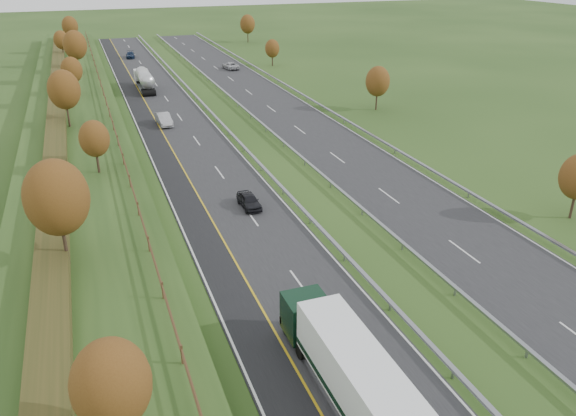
% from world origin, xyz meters
% --- Properties ---
extents(ground, '(400.00, 400.00, 0.00)m').
position_xyz_m(ground, '(8.00, 55.00, 0.00)').
color(ground, '#254017').
rests_on(ground, ground).
extents(near_carriageway, '(10.50, 200.00, 0.04)m').
position_xyz_m(near_carriageway, '(0.00, 60.00, 0.02)').
color(near_carriageway, '#242427').
rests_on(near_carriageway, ground).
extents(far_carriageway, '(10.50, 200.00, 0.04)m').
position_xyz_m(far_carriageway, '(16.50, 60.00, 0.02)').
color(far_carriageway, '#242427').
rests_on(far_carriageway, ground).
extents(hard_shoulder, '(3.00, 200.00, 0.04)m').
position_xyz_m(hard_shoulder, '(-3.75, 60.00, 0.02)').
color(hard_shoulder, black).
rests_on(hard_shoulder, ground).
extents(lane_markings, '(26.75, 200.00, 0.01)m').
position_xyz_m(lane_markings, '(6.40, 59.88, 0.05)').
color(lane_markings, silver).
rests_on(lane_markings, near_carriageway).
extents(embankment_left, '(12.00, 200.00, 2.00)m').
position_xyz_m(embankment_left, '(-13.00, 60.00, 1.00)').
color(embankment_left, '#254017').
rests_on(embankment_left, ground).
extents(hedge_left, '(2.20, 180.00, 1.10)m').
position_xyz_m(hedge_left, '(-15.00, 60.00, 2.55)').
color(hedge_left, '#2F3315').
rests_on(hedge_left, embankment_left).
extents(fence_left, '(0.12, 189.06, 1.20)m').
position_xyz_m(fence_left, '(-8.50, 59.59, 2.73)').
color(fence_left, '#422B19').
rests_on(fence_left, embankment_left).
extents(median_barrier_near, '(0.32, 200.00, 0.71)m').
position_xyz_m(median_barrier_near, '(5.70, 60.00, 0.61)').
color(median_barrier_near, gray).
rests_on(median_barrier_near, ground).
extents(median_barrier_far, '(0.32, 200.00, 0.71)m').
position_xyz_m(median_barrier_far, '(10.80, 60.00, 0.61)').
color(median_barrier_far, gray).
rests_on(median_barrier_far, ground).
extents(outer_barrier_far, '(0.32, 200.00, 0.71)m').
position_xyz_m(outer_barrier_far, '(22.30, 60.00, 0.62)').
color(outer_barrier_far, gray).
rests_on(outer_barrier_far, ground).
extents(trees_left, '(6.64, 164.30, 7.66)m').
position_xyz_m(trees_left, '(-12.64, 56.63, 6.37)').
color(trees_left, '#2D2116').
rests_on(trees_left, embankment_left).
extents(trees_far, '(8.45, 118.60, 7.12)m').
position_xyz_m(trees_far, '(29.80, 89.21, 4.25)').
color(trees_far, '#2D2116').
rests_on(trees_far, ground).
extents(box_lorry, '(2.58, 16.28, 4.06)m').
position_xyz_m(box_lorry, '(-0.70, 9.92, 2.33)').
color(box_lorry, black).
rests_on(box_lorry, near_carriageway).
extents(road_tanker, '(2.40, 11.22, 3.46)m').
position_xyz_m(road_tanker, '(-1.11, 90.95, 1.86)').
color(road_tanker, silver).
rests_on(road_tanker, near_carriageway).
extents(car_dark_near, '(1.68, 3.94, 1.33)m').
position_xyz_m(car_dark_near, '(1.67, 37.13, 0.70)').
color(car_dark_near, black).
rests_on(car_dark_near, near_carriageway).
extents(car_silver_mid, '(1.92, 4.90, 1.59)m').
position_xyz_m(car_silver_mid, '(-1.45, 67.69, 0.83)').
color(car_silver_mid, '#A1A1A6').
rests_on(car_silver_mid, near_carriageway).
extents(car_small_far, '(2.34, 4.73, 1.32)m').
position_xyz_m(car_small_far, '(-0.08, 125.43, 0.70)').
color(car_small_far, '#12203A').
rests_on(car_small_far, near_carriageway).
extents(car_oncoming, '(2.78, 5.30, 1.42)m').
position_xyz_m(car_oncoming, '(17.73, 104.49, 0.75)').
color(car_oncoming, '#B2B1B6').
rests_on(car_oncoming, far_carriageway).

